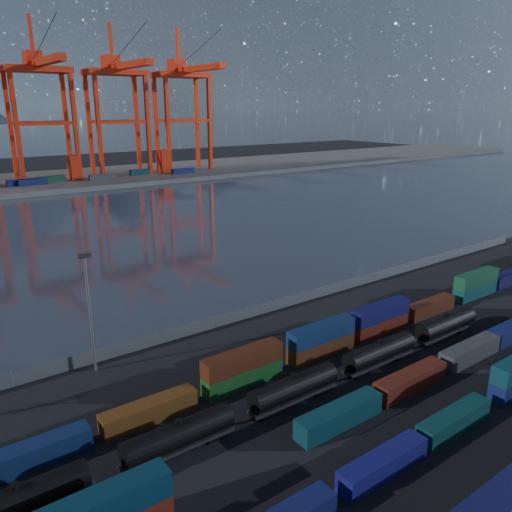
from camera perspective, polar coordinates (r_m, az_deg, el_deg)
ground at (r=69.25m, az=15.22°, el=-13.84°), size 700.00×700.00×0.00m
harbor_water at (r=152.91m, az=-16.80°, el=2.96°), size 700.00×700.00×0.00m
far_quay at (r=252.88m, az=-24.99°, el=7.56°), size 700.00×70.00×2.00m
container_row_south at (r=49.92m, az=9.24°, el=-24.69°), size 139.02×2.22×4.72m
container_row_mid at (r=60.63m, az=11.08°, el=-16.44°), size 141.00×2.37×5.04m
container_row_north at (r=84.17m, az=15.45°, el=-6.67°), size 140.37×2.29×4.88m
tanker_string at (r=58.43m, az=-1.76°, el=-17.19°), size 90.07×2.70×3.86m
waterfront_fence at (r=86.76m, az=0.78°, el=-6.01°), size 160.12×0.12×2.20m
yard_light_mast at (r=69.33m, az=-18.51°, el=-5.53°), size 1.60×0.40×16.60m
quay_containers at (r=236.48m, az=-26.93°, el=7.35°), size 172.58×10.99×2.60m
straddle_carriers at (r=241.84m, az=-25.28°, el=8.82°), size 140.00×7.00×11.10m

